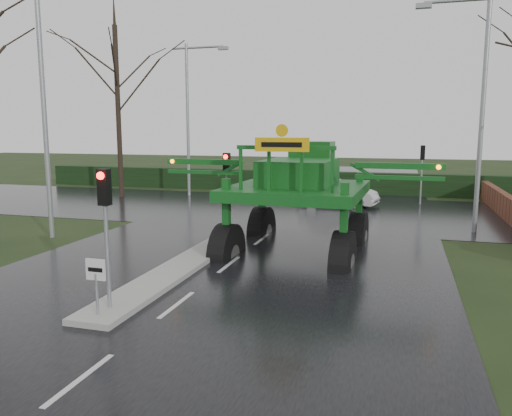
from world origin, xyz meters
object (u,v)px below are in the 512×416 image
(street_light_right, at_px, (476,92))
(crop_sprayer, at_px, (229,179))
(traffic_signal_far, at_px, (422,161))
(traffic_signal_mid, at_px, (227,177))
(keep_left_sign, at_px, (96,278))
(traffic_signal_near, at_px, (105,209))
(white_sedan, at_px, (338,206))
(street_light_left_far, at_px, (192,106))
(street_light_left_near, at_px, (49,90))

(street_light_right, relative_size, crop_sprayer, 0.97)
(traffic_signal_far, bearing_deg, traffic_signal_mid, 58.07)
(keep_left_sign, xyz_separation_m, traffic_signal_mid, (0.00, 8.99, 1.53))
(traffic_signal_near, distance_m, street_light_right, 16.46)
(street_light_right, height_order, crop_sprayer, street_light_right)
(street_light_right, bearing_deg, white_sedan, 136.42)
(crop_sprayer, bearing_deg, street_light_left_far, 119.89)
(white_sedan, bearing_deg, traffic_signal_far, -57.11)
(street_light_left_near, bearing_deg, keep_left_sign, -47.41)
(keep_left_sign, xyz_separation_m, street_light_right, (9.49, 13.50, 4.93))
(traffic_signal_far, relative_size, street_light_left_far, 0.35)
(traffic_signal_mid, height_order, traffic_signal_far, same)
(keep_left_sign, height_order, street_light_left_far, street_light_left_far)
(keep_left_sign, relative_size, street_light_left_far, 0.14)
(keep_left_sign, relative_size, crop_sprayer, 0.13)
(traffic_signal_mid, bearing_deg, traffic_signal_near, -90.00)
(keep_left_sign, height_order, street_light_right, street_light_right)
(crop_sprayer, distance_m, white_sedan, 13.09)
(traffic_signal_far, distance_m, street_light_left_far, 15.08)
(traffic_signal_near, xyz_separation_m, street_light_left_far, (-6.89, 21.01, 3.40))
(traffic_signal_near, distance_m, white_sedan, 19.48)
(keep_left_sign, relative_size, white_sedan, 0.30)
(street_light_right, bearing_deg, traffic_signal_near, -126.13)
(traffic_signal_near, height_order, traffic_signal_mid, same)
(street_light_right, bearing_deg, crop_sprayer, -143.00)
(street_light_right, bearing_deg, street_light_left_far, 153.98)
(keep_left_sign, relative_size, traffic_signal_near, 0.38)
(street_light_right, bearing_deg, traffic_signal_mid, -154.60)
(keep_left_sign, bearing_deg, traffic_signal_far, 70.07)
(traffic_signal_mid, bearing_deg, street_light_right, 25.40)
(traffic_signal_far, bearing_deg, crop_sprayer, 64.34)
(street_light_left_far, bearing_deg, street_light_left_near, -90.00)
(traffic_signal_near, relative_size, traffic_signal_far, 1.00)
(traffic_signal_near, bearing_deg, street_light_left_near, 134.53)
(street_light_left_near, bearing_deg, traffic_signal_mid, 12.21)
(white_sedan, bearing_deg, keep_left_sign, -179.10)
(street_light_right, distance_m, crop_sprayer, 11.36)
(traffic_signal_far, height_order, white_sedan, traffic_signal_far)
(keep_left_sign, distance_m, traffic_signal_mid, 9.12)
(keep_left_sign, height_order, crop_sprayer, crop_sprayer)
(crop_sprayer, relative_size, white_sedan, 2.25)
(crop_sprayer, height_order, white_sedan, crop_sprayer)
(keep_left_sign, bearing_deg, crop_sprayer, 83.36)
(keep_left_sign, relative_size, street_light_right, 0.14)
(street_light_left_far, relative_size, crop_sprayer, 0.97)
(traffic_signal_near, distance_m, street_light_left_far, 22.37)
(keep_left_sign, distance_m, street_light_left_far, 23.11)
(traffic_signal_far, height_order, street_light_left_far, street_light_left_far)
(white_sedan, bearing_deg, street_light_right, -123.55)
(traffic_signal_far, distance_m, street_light_right, 8.86)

